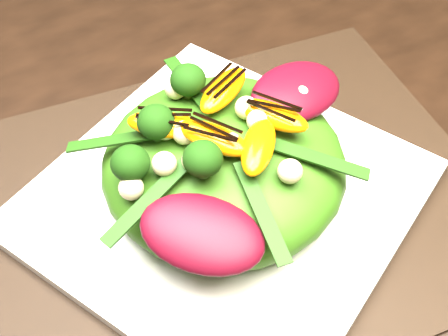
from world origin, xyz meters
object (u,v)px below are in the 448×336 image
placemat (224,202)px  orange_segment (192,135)px  salad_bowl (224,187)px  lettuce_mound (224,164)px  plate_base (224,197)px  dining_table (35,262)px

placemat → orange_segment: 0.09m
salad_bowl → lettuce_mound: bearing=0.0°
lettuce_mound → plate_base: bearing=0.0°
dining_table → lettuce_mound: size_ratio=8.42×
plate_base → lettuce_mound: bearing=0.0°
lettuce_mound → orange_segment: 0.05m
placemat → plate_base: size_ratio=1.57×
salad_bowl → lettuce_mound: lettuce_mound is taller
dining_table → lettuce_mound: dining_table is taller
salad_bowl → orange_segment: bearing=163.5°
placemat → lettuce_mound: size_ratio=2.30×
dining_table → plate_base: bearing=-14.0°
placemat → salad_bowl: salad_bowl is taller
placemat → salad_bowl: 0.02m
placemat → lettuce_mound: 0.05m
lettuce_mound → salad_bowl: bearing=0.0°
plate_base → lettuce_mound: lettuce_mound is taller
salad_bowl → lettuce_mound: size_ratio=1.22×
dining_table → plate_base: size_ratio=5.73×
orange_segment → salad_bowl: bearing=-16.5°
lettuce_mound → placemat: bearing=0.0°
dining_table → salad_bowl: bearing=-14.0°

